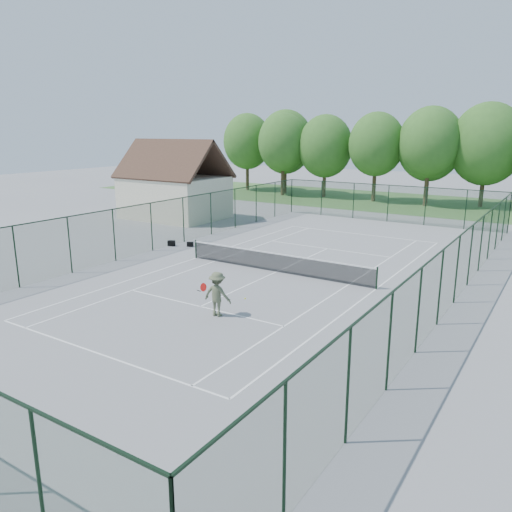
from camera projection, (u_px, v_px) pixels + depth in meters
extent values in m
plane|color=gray|center=(276.00, 272.00, 26.53)|extent=(140.00, 140.00, 0.00)
cube|color=#487437|center=(425.00, 204.00, 50.98)|extent=(80.00, 16.00, 0.01)
cube|color=white|center=(359.00, 234.00, 36.22)|extent=(10.97, 0.08, 0.01)
cube|color=white|center=(98.00, 353.00, 16.84)|extent=(10.97, 0.08, 0.01)
cube|color=white|center=(327.00, 249.00, 31.75)|extent=(8.23, 0.08, 0.01)
cube|color=white|center=(200.00, 306.00, 21.31)|extent=(8.23, 0.08, 0.01)
cube|color=white|center=(376.00, 289.00, 23.65)|extent=(0.08, 23.77, 0.01)
cube|color=white|center=(196.00, 258.00, 29.41)|extent=(0.08, 23.77, 0.01)
cube|color=white|center=(349.00, 284.00, 24.37)|extent=(0.08, 23.77, 0.01)
cube|color=white|center=(215.00, 261.00, 28.69)|extent=(0.08, 23.77, 0.01)
cube|color=white|center=(276.00, 272.00, 26.53)|extent=(0.08, 12.80, 0.01)
cylinder|color=black|center=(196.00, 249.00, 29.28)|extent=(0.08, 0.08, 1.10)
cylinder|color=black|center=(377.00, 278.00, 23.51)|extent=(0.08, 0.08, 1.10)
cube|color=black|center=(276.00, 263.00, 26.41)|extent=(11.00, 0.02, 0.96)
cube|color=white|center=(277.00, 254.00, 26.28)|extent=(11.00, 0.05, 0.07)
cube|color=#193C21|center=(388.00, 203.00, 40.84)|extent=(18.00, 0.02, 3.00)
cube|color=#193C21|center=(457.00, 270.00, 21.44)|extent=(0.02, 36.00, 3.00)
cube|color=#193C21|center=(152.00, 227.00, 30.89)|extent=(0.02, 36.00, 3.00)
cube|color=black|center=(389.00, 185.00, 40.47)|extent=(18.00, 0.05, 0.05)
cube|color=black|center=(460.00, 236.00, 21.07)|extent=(0.05, 36.00, 0.05)
cube|color=black|center=(150.00, 203.00, 30.52)|extent=(0.05, 36.00, 0.05)
cube|color=#F3EBC9|center=(175.00, 197.00, 42.65)|extent=(8.00, 6.00, 3.50)
cube|color=#4D3325|center=(185.00, 158.00, 43.08)|extent=(8.60, 3.27, 3.27)
cube|color=#4D3325|center=(161.00, 160.00, 40.64)|extent=(8.60, 3.27, 3.27)
cylinder|color=#493823|center=(285.00, 176.00, 59.13)|extent=(0.40, 0.40, 4.20)
ellipsoid|color=#3C7429|center=(286.00, 142.00, 58.18)|extent=(6.40, 6.40, 7.40)
cylinder|color=#493823|center=(427.00, 183.00, 50.47)|extent=(0.40, 0.40, 4.20)
ellipsoid|color=#3C7429|center=(430.00, 144.00, 49.52)|extent=(6.40, 6.40, 7.40)
cube|color=black|center=(171.00, 243.00, 32.44)|extent=(0.51, 0.39, 0.36)
cube|color=black|center=(190.00, 244.00, 32.29)|extent=(0.44, 0.34, 0.30)
imported|color=#575F42|center=(217.00, 294.00, 20.06)|extent=(1.25, 0.80, 1.84)
sphere|color=yellow|center=(245.00, 298.00, 19.85)|extent=(0.07, 0.07, 0.07)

